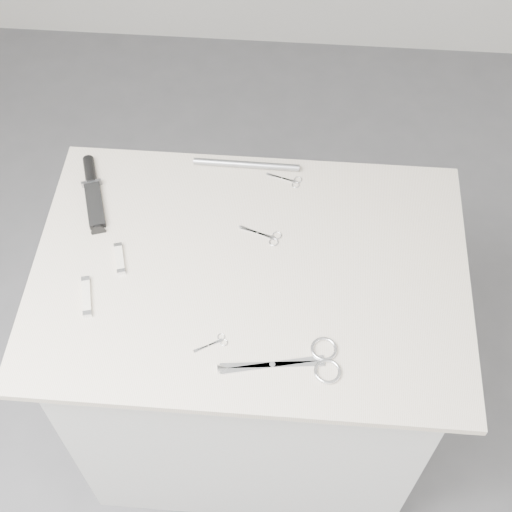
# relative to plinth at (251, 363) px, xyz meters

# --- Properties ---
(ground) EXTENTS (4.00, 4.00, 0.01)m
(ground) POSITION_rel_plinth_xyz_m (0.00, 0.00, -0.46)
(ground) COLOR slate
(ground) RESTS_ON ground
(plinth) EXTENTS (0.90, 0.60, 0.90)m
(plinth) POSITION_rel_plinth_xyz_m (0.00, 0.00, 0.00)
(plinth) COLOR silver
(plinth) RESTS_ON ground
(display_board) EXTENTS (1.00, 0.70, 0.02)m
(display_board) POSITION_rel_plinth_xyz_m (0.00, 0.00, 0.46)
(display_board) COLOR beige
(display_board) RESTS_ON plinth
(large_shears) EXTENTS (0.26, 0.11, 0.01)m
(large_shears) POSITION_rel_plinth_xyz_m (0.14, -0.23, 0.47)
(large_shears) COLOR silver
(large_shears) RESTS_ON display_board
(embroidery_scissors_a) EXTENTS (0.10, 0.06, 0.00)m
(embroidery_scissors_a) POSITION_rel_plinth_xyz_m (0.03, 0.10, 0.47)
(embroidery_scissors_a) COLOR silver
(embroidery_scissors_a) RESTS_ON display_board
(embroidery_scissors_b) EXTENTS (0.09, 0.05, 0.00)m
(embroidery_scissors_b) POSITION_rel_plinth_xyz_m (0.08, 0.28, 0.47)
(embroidery_scissors_b) COLOR silver
(embroidery_scissors_b) RESTS_ON display_board
(tiny_scissors) EXTENTS (0.07, 0.05, 0.00)m
(tiny_scissors) POSITION_rel_plinth_xyz_m (-0.06, -0.20, 0.47)
(tiny_scissors) COLOR silver
(tiny_scissors) RESTS_ON display_board
(sheathed_knife) EXTENTS (0.10, 0.23, 0.03)m
(sheathed_knife) POSITION_rel_plinth_xyz_m (-0.41, 0.20, 0.48)
(sheathed_knife) COLOR black
(sheathed_knife) RESTS_ON display_board
(pocket_knife_a) EXTENTS (0.05, 0.11, 0.01)m
(pocket_knife_a) POSITION_rel_plinth_xyz_m (-0.36, -0.10, 0.48)
(pocket_knife_a) COLOR silver
(pocket_knife_a) RESTS_ON display_board
(pocket_knife_b) EXTENTS (0.04, 0.09, 0.01)m
(pocket_knife_b) POSITION_rel_plinth_xyz_m (-0.30, 0.00, 0.48)
(pocket_knife_b) COLOR silver
(pocket_knife_b) RESTS_ON display_board
(metal_rail) EXTENTS (0.27, 0.02, 0.02)m
(metal_rail) POSITION_rel_plinth_xyz_m (-0.03, 0.31, 0.48)
(metal_rail) COLOR gray
(metal_rail) RESTS_ON display_board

